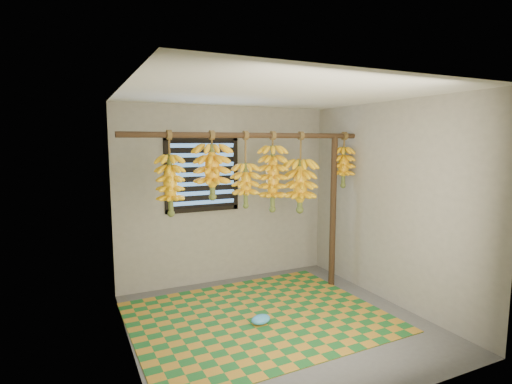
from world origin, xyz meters
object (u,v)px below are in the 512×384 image
woven_mat (258,317)px  banana_bunch_a (170,185)px  banana_bunch_b (212,171)px  plastic_bag (261,319)px  banana_bunch_e (300,186)px  banana_bunch_c (246,185)px  banana_bunch_f (343,167)px  banana_bunch_d (273,178)px  support_post (333,212)px

woven_mat → banana_bunch_a: bearing=149.3°
banana_bunch_a → banana_bunch_b: size_ratio=1.20×
plastic_bag → banana_bunch_e: banana_bunch_e is taller
banana_bunch_a → banana_bunch_c: bearing=-0.0°
plastic_bag → banana_bunch_a: bearing=139.3°
banana_bunch_a → banana_bunch_f: size_ratio=1.28×
woven_mat → banana_bunch_e: bearing=30.8°
banana_bunch_a → banana_bunch_e: 1.64m
banana_bunch_c → banana_bunch_d: (0.36, 0.00, 0.06)m
banana_bunch_e → banana_bunch_d: bearing=180.0°
banana_bunch_b → banana_bunch_e: size_ratio=0.76×
banana_bunch_c → banana_bunch_f: same height
banana_bunch_b → banana_bunch_d: same height
support_post → banana_bunch_c: size_ratio=2.23×
support_post → woven_mat: support_post is taller
woven_mat → banana_bunch_b: (-0.34, 0.49, 1.59)m
plastic_bag → banana_bunch_b: size_ratio=0.30×
banana_bunch_f → banana_bunch_a: bearing=180.0°
banana_bunch_b → banana_bunch_c: bearing=0.0°
banana_bunch_a → banana_bunch_d: bearing=0.0°
plastic_bag → banana_bunch_d: size_ratio=0.24×
support_post → banana_bunch_d: banana_bunch_d is taller
support_post → banana_bunch_f: 0.61m
support_post → banana_bunch_a: banana_bunch_a is taller
banana_bunch_b → woven_mat: bearing=-55.0°
support_post → woven_mat: 1.73m
support_post → banana_bunch_e: (-0.51, -0.00, 0.37)m
woven_mat → plastic_bag: bearing=-106.4°
woven_mat → banana_bunch_e: size_ratio=2.68×
woven_mat → banana_bunch_b: size_ratio=3.52×
banana_bunch_e → banana_bunch_a: bearing=180.0°
banana_bunch_b → banana_bunch_f: (1.83, 0.00, 0.00)m
banana_bunch_b → banana_bunch_e: (1.16, 0.00, -0.22)m
banana_bunch_b → banana_bunch_d: size_ratio=0.79×
woven_mat → plastic_bag: size_ratio=11.83×
banana_bunch_a → banana_bunch_e: (1.64, -0.00, -0.09)m
woven_mat → banana_bunch_c: bearing=82.0°
support_post → banana_bunch_c: (-1.26, -0.00, 0.42)m
banana_bunch_a → banana_bunch_c: same height
banana_bunch_b → banana_bunch_a: bearing=180.0°
woven_mat → banana_bunch_e: 1.67m
support_post → banana_bunch_e: banana_bunch_e is taller
banana_bunch_f → banana_bunch_c: bearing=-180.0°
plastic_bag → banana_bunch_c: 1.52m
plastic_bag → banana_bunch_a: 1.73m
banana_bunch_e → banana_bunch_b: bearing=180.0°
support_post → banana_bunch_e: 0.64m
banana_bunch_c → banana_bunch_d: same height
woven_mat → banana_bunch_d: bearing=48.9°
banana_bunch_d → banana_bunch_f: size_ratio=1.34×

